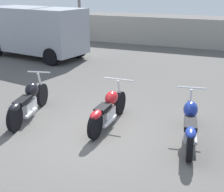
# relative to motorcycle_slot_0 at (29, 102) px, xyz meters

# --- Properties ---
(ground_plane) EXTENTS (60.00, 60.00, 0.00)m
(ground_plane) POSITION_rel_motorcycle_slot_0_xyz_m (1.94, -0.21, -0.41)
(ground_plane) COLOR #514F4C
(fence_back) EXTENTS (40.00, 0.04, 1.47)m
(fence_back) POSITION_rel_motorcycle_slot_0_xyz_m (1.94, 10.49, 0.32)
(fence_back) COLOR #9E998E
(fence_back) RESTS_ON ground_plane
(motorcycle_slot_0) EXTENTS (0.76, 2.13, 0.97)m
(motorcycle_slot_0) POSITION_rel_motorcycle_slot_0_xyz_m (0.00, 0.00, 0.00)
(motorcycle_slot_0) COLOR black
(motorcycle_slot_0) RESTS_ON ground_plane
(motorcycle_slot_1) EXTENTS (0.74, 2.01, 0.94)m
(motorcycle_slot_1) POSITION_rel_motorcycle_slot_0_xyz_m (1.93, 0.32, -0.02)
(motorcycle_slot_1) COLOR black
(motorcycle_slot_1) RESTS_ON ground_plane
(motorcycle_slot_2) EXTENTS (0.69, 2.12, 0.95)m
(motorcycle_slot_2) POSITION_rel_motorcycle_slot_0_xyz_m (3.77, 0.25, -0.00)
(motorcycle_slot_2) COLOR black
(motorcycle_slot_2) RESTS_ON ground_plane
(parked_van) EXTENTS (4.76, 2.61, 2.14)m
(parked_van) POSITION_rel_motorcycle_slot_0_xyz_m (-3.94, 5.80, 0.77)
(parked_van) COLOR #999EA8
(parked_van) RESTS_ON ground_plane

